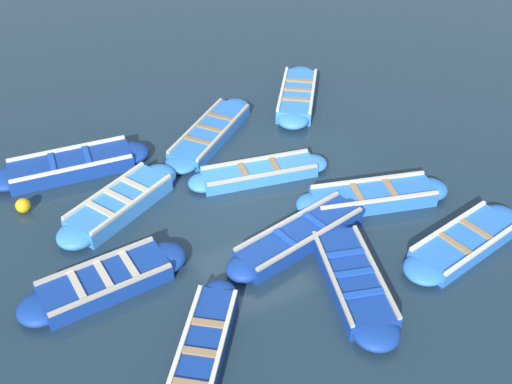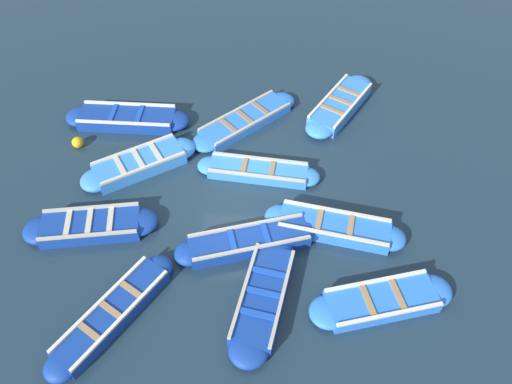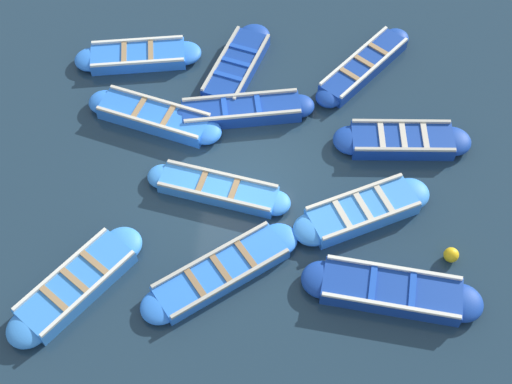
{
  "view_description": "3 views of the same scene",
  "coord_description": "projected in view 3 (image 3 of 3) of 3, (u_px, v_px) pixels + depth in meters",
  "views": [
    {
      "loc": [
        9.97,
        -4.9,
        9.0
      ],
      "look_at": [
        0.35,
        -0.07,
        0.51
      ],
      "focal_mm": 42.0,
      "sensor_mm": 36.0,
      "label": 1
    },
    {
      "loc": [
        9.24,
        0.31,
        10.62
      ],
      "look_at": [
        0.31,
        0.47,
        0.4
      ],
      "focal_mm": 35.0,
      "sensor_mm": 36.0,
      "label": 2
    },
    {
      "loc": [
        -10.5,
        -1.35,
        14.15
      ],
      "look_at": [
        -0.82,
        -0.38,
        0.32
      ],
      "focal_mm": 50.0,
      "sensor_mm": 36.0,
      "label": 3
    }
  ],
  "objects": [
    {
      "name": "ground_plane",
      "position": [
        244.0,
        171.0,
        17.66
      ],
      "size": [
        120.0,
        120.0,
        0.0
      ],
      "primitive_type": "plane",
      "color": "#1C303F"
    },
    {
      "name": "boat_centre",
      "position": [
        236.0,
        67.0,
        19.48
      ],
      "size": [
        3.7,
        1.82,
        0.43
      ],
      "color": "navy",
      "rests_on": "ground"
    },
    {
      "name": "boat_outer_left",
      "position": [
        241.0,
        111.0,
        18.55
      ],
      "size": [
        1.56,
        3.92,
        0.45
      ],
      "color": "navy",
      "rests_on": "ground"
    },
    {
      "name": "boat_stern_in",
      "position": [
        364.0,
        66.0,
        19.5
      ],
      "size": [
        3.46,
        2.8,
        0.41
      ],
      "color": "navy",
      "rests_on": "ground"
    },
    {
      "name": "boat_near_quay",
      "position": [
        221.0,
        272.0,
        15.86
      ],
      "size": [
        3.17,
        3.64,
        0.36
      ],
      "color": "blue",
      "rests_on": "ground"
    },
    {
      "name": "boat_bow_out",
      "position": [
        402.0,
        141.0,
        17.98
      ],
      "size": [
        1.22,
        3.56,
        0.44
      ],
      "color": "navy",
      "rests_on": "ground"
    },
    {
      "name": "boat_broadside",
      "position": [
        77.0,
        285.0,
        15.62
      ],
      "size": [
        3.52,
        2.83,
        0.45
      ],
      "color": "#3884E0",
      "rests_on": "ground"
    },
    {
      "name": "boat_inner_gap",
      "position": [
        362.0,
        211.0,
        16.74
      ],
      "size": [
        2.46,
        3.51,
        0.45
      ],
      "color": "#3884E0",
      "rests_on": "ground"
    },
    {
      "name": "boat_mid_row",
      "position": [
        391.0,
        291.0,
        15.54
      ],
      "size": [
        1.28,
        4.05,
        0.45
      ],
      "color": "navy",
      "rests_on": "ground"
    },
    {
      "name": "boat_end_of_row",
      "position": [
        218.0,
        189.0,
        17.15
      ],
      "size": [
        1.34,
        3.66,
        0.36
      ],
      "color": "#3884E0",
      "rests_on": "ground"
    },
    {
      "name": "boat_alongside",
      "position": [
        138.0,
        56.0,
        19.74
      ],
      "size": [
        1.56,
        3.61,
        0.4
      ],
      "color": "blue",
      "rests_on": "ground"
    },
    {
      "name": "boat_outer_right",
      "position": [
        154.0,
        117.0,
        18.44
      ],
      "size": [
        1.73,
        3.8,
        0.43
      ],
      "color": "blue",
      "rests_on": "ground"
    },
    {
      "name": "buoy_orange_near",
      "position": [
        451.0,
        255.0,
        16.08
      ],
      "size": [
        0.35,
        0.35,
        0.35
      ],
      "primitive_type": "sphere",
      "color": "#EAB214",
      "rests_on": "ground"
    }
  ]
}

